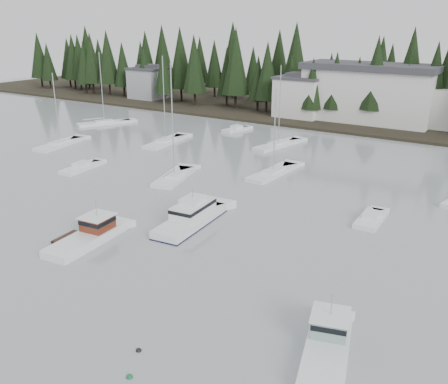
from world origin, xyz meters
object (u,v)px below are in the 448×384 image
(runabout_3, at_px, (236,130))
(runabout_0, at_px, (82,168))
(sailboat_4, at_px, (278,146))
(lobster_boat_brown, at_px, (88,237))
(cabin_cruiser_center, at_px, (192,218))
(sailboat_6, at_px, (105,124))
(sailboat_7, at_px, (273,174))
(runabout_1, at_px, (371,220))
(house_west, at_px, (300,96))
(sailboat_10, at_px, (60,145))
(house_far_west, at_px, (148,82))
(lobster_boat_teal, at_px, (327,347))
(harbor_inn, at_px, (380,94))
(sailboat_3, at_px, (166,143))
(sailboat_2, at_px, (174,178))

(runabout_3, bearing_deg, runabout_0, -176.70)
(runabout_3, bearing_deg, sailboat_4, -106.22)
(lobster_boat_brown, relative_size, runabout_3, 1.43)
(cabin_cruiser_center, height_order, sailboat_6, sailboat_6)
(cabin_cruiser_center, xyz_separation_m, sailboat_7, (-1.00, 19.40, -0.58))
(runabout_1, bearing_deg, runabout_0, 92.20)
(house_west, distance_m, sailboat_10, 47.77)
(runabout_3, bearing_deg, sailboat_10, 155.77)
(house_far_west, xyz_separation_m, lobster_boat_teal, (75.58, -70.39, -3.92))
(sailboat_7, bearing_deg, house_far_west, 57.75)
(lobster_boat_teal, distance_m, sailboat_7, 37.22)
(harbor_inn, height_order, sailboat_3, sailboat_3)
(sailboat_10, bearing_deg, runabout_0, -129.89)
(house_far_west, relative_size, sailboat_10, 0.71)
(house_west, distance_m, sailboat_7, 39.71)
(sailboat_3, bearing_deg, harbor_inn, -42.62)
(house_west, relative_size, sailboat_6, 0.68)
(sailboat_7, bearing_deg, house_west, 22.91)
(sailboat_3, height_order, runabout_1, sailboat_3)
(house_far_west, height_order, runabout_0, house_far_west)
(cabin_cruiser_center, bearing_deg, runabout_3, 20.48)
(house_far_west, bearing_deg, runabout_3, -26.70)
(lobster_boat_teal, distance_m, sailboat_2, 37.45)
(house_far_west, bearing_deg, sailboat_6, -65.27)
(house_far_west, distance_m, lobster_boat_teal, 103.36)
(sailboat_2, xyz_separation_m, sailboat_7, (9.70, 8.62, -0.03))
(sailboat_7, height_order, sailboat_10, sailboat_10)
(sailboat_10, bearing_deg, lobster_boat_brown, -136.82)
(lobster_boat_brown, relative_size, sailboat_7, 0.74)
(lobster_boat_brown, xyz_separation_m, sailboat_2, (-5.24, 19.29, -0.38))
(harbor_inn, xyz_separation_m, sailboat_7, (-1.53, -40.40, -5.72))
(lobster_boat_brown, distance_m, sailboat_7, 28.27)
(house_west, relative_size, house_far_west, 1.13)
(harbor_inn, bearing_deg, runabout_1, -73.86)
(lobster_boat_teal, bearing_deg, harbor_inn, -1.30)
(lobster_boat_brown, relative_size, runabout_0, 1.24)
(lobster_boat_brown, distance_m, sailboat_2, 19.99)
(sailboat_2, bearing_deg, sailboat_6, 42.70)
(sailboat_4, bearing_deg, sailboat_10, 133.05)
(sailboat_6, relative_size, runabout_0, 2.02)
(house_west, height_order, harbor_inn, harbor_inn)
(lobster_boat_brown, bearing_deg, harbor_inn, -10.95)
(lobster_boat_brown, bearing_deg, house_west, 1.99)
(lobster_boat_brown, relative_size, sailboat_2, 0.58)
(sailboat_6, distance_m, runabout_0, 30.91)
(sailboat_4, xyz_separation_m, runabout_3, (-11.72, 6.20, 0.06))
(house_west, height_order, sailboat_4, sailboat_4)
(runabout_0, bearing_deg, sailboat_7, -68.90)
(harbor_inn, xyz_separation_m, sailboat_2, (-11.23, -49.02, -5.69))
(sailboat_3, xyz_separation_m, runabout_1, (38.71, -14.77, 0.06))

